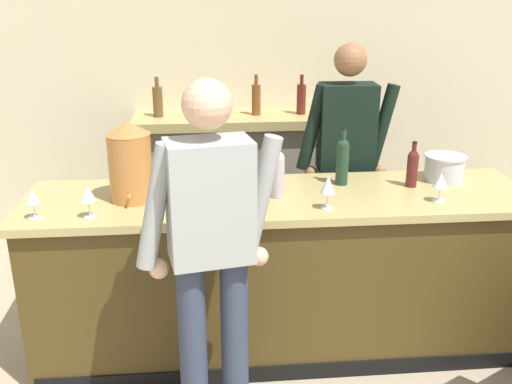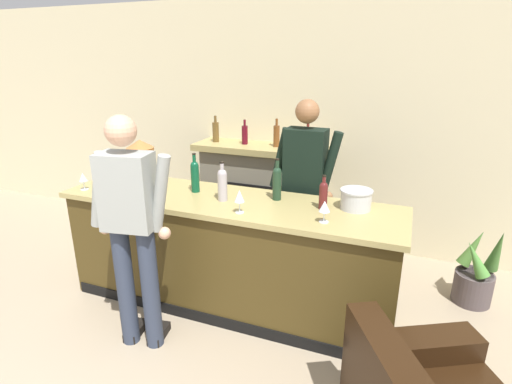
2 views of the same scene
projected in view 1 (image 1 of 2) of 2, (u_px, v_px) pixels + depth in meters
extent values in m
cube|color=beige|center=(238.00, 83.00, 4.59)|extent=(12.00, 0.07, 2.75)
cube|color=#453515|center=(279.00, 277.00, 3.41)|extent=(2.82, 0.68, 0.95)
cube|color=tan|center=(281.00, 199.00, 3.24)|extent=(2.89, 0.75, 0.04)
cube|color=black|center=(286.00, 373.00, 3.23)|extent=(2.76, 0.01, 0.10)
cube|color=gray|center=(232.00, 190.00, 4.63)|extent=(1.34, 0.44, 1.10)
cube|color=black|center=(233.00, 217.00, 4.46)|extent=(0.74, 0.02, 0.71)
cube|color=tan|center=(231.00, 120.00, 4.41)|extent=(1.50, 0.52, 0.07)
cylinder|color=brown|center=(158.00, 102.00, 4.31)|extent=(0.08, 0.08, 0.23)
cylinder|color=brown|center=(157.00, 82.00, 4.26)|extent=(0.03, 0.03, 0.08)
cylinder|color=#550D1A|center=(207.00, 102.00, 4.35)|extent=(0.07, 0.07, 0.21)
cylinder|color=#550D1A|center=(206.00, 84.00, 4.30)|extent=(0.03, 0.03, 0.07)
cylinder|color=brown|center=(256.00, 100.00, 4.37)|extent=(0.07, 0.07, 0.23)
cylinder|color=brown|center=(256.00, 80.00, 4.32)|extent=(0.03, 0.03, 0.08)
cylinder|color=maroon|center=(301.00, 99.00, 4.40)|extent=(0.07, 0.07, 0.23)
cylinder|color=maroon|center=(302.00, 79.00, 4.35)|extent=(0.03, 0.03, 0.08)
cylinder|color=#2F374A|center=(235.00, 348.00, 2.72)|extent=(0.13, 0.13, 0.97)
cylinder|color=#2F374A|center=(193.00, 355.00, 2.67)|extent=(0.13, 0.13, 0.97)
cube|color=#959A95|center=(210.00, 202.00, 2.43)|extent=(0.39, 0.28, 0.54)
cylinder|color=#959A95|center=(260.00, 197.00, 2.51)|extent=(0.20, 0.08, 0.57)
sphere|color=tan|center=(259.00, 256.00, 2.63)|extent=(0.09, 0.09, 0.09)
cylinder|color=#959A95|center=(155.00, 207.00, 2.40)|extent=(0.20, 0.08, 0.57)
sphere|color=tan|center=(159.00, 269.00, 2.52)|extent=(0.09, 0.09, 0.09)
sphere|color=tan|center=(207.00, 104.00, 2.29)|extent=(0.21, 0.21, 0.21)
cylinder|color=#3C3F45|center=(327.00, 235.00, 3.99)|extent=(0.13, 0.13, 0.95)
cube|color=black|center=(326.00, 295.00, 4.07)|extent=(0.11, 0.24, 0.07)
cylinder|color=#3C3F45|center=(355.00, 234.00, 4.00)|extent=(0.13, 0.13, 0.95)
cube|color=black|center=(353.00, 294.00, 4.08)|extent=(0.11, 0.24, 0.07)
cube|color=black|center=(347.00, 128.00, 3.73)|extent=(0.37, 0.23, 0.58)
cylinder|color=black|center=(312.00, 128.00, 3.70)|extent=(0.20, 0.08, 0.57)
sphere|color=#92613D|center=(311.00, 173.00, 3.78)|extent=(0.09, 0.09, 0.09)
cylinder|color=black|center=(382.00, 127.00, 3.72)|extent=(0.20, 0.08, 0.57)
sphere|color=#92613D|center=(380.00, 172.00, 3.80)|extent=(0.09, 0.09, 0.09)
sphere|color=#92613D|center=(350.00, 60.00, 3.58)|extent=(0.21, 0.21, 0.21)
cylinder|color=#BA7338|center=(131.00, 168.00, 3.10)|extent=(0.24, 0.24, 0.37)
cone|color=#BA7338|center=(127.00, 128.00, 3.02)|extent=(0.24, 0.24, 0.07)
cylinder|color=#B29333|center=(129.00, 196.00, 3.01)|extent=(0.02, 0.04, 0.02)
cylinder|color=silver|center=(444.00, 169.00, 3.46)|extent=(0.23, 0.23, 0.14)
cylinder|color=silver|center=(446.00, 156.00, 3.43)|extent=(0.25, 0.25, 0.01)
cylinder|color=#AEA6AE|center=(278.00, 178.00, 3.16)|extent=(0.08, 0.08, 0.23)
sphere|color=#AEA6AE|center=(278.00, 158.00, 3.13)|extent=(0.08, 0.08, 0.08)
cylinder|color=#AEA6AE|center=(278.00, 150.00, 3.11)|extent=(0.03, 0.03, 0.09)
cylinder|color=black|center=(278.00, 141.00, 3.09)|extent=(0.03, 0.03, 0.01)
cylinder|color=#0D4C2F|center=(219.00, 172.00, 3.24)|extent=(0.07, 0.07, 0.24)
sphere|color=#0D4C2F|center=(219.00, 152.00, 3.20)|extent=(0.07, 0.07, 0.07)
cylinder|color=#0D4C2F|center=(219.00, 144.00, 3.18)|extent=(0.03, 0.03, 0.09)
cylinder|color=black|center=(219.00, 134.00, 3.17)|extent=(0.03, 0.03, 0.01)
cylinder|color=#561B1B|center=(412.00, 171.00, 3.34)|extent=(0.07, 0.07, 0.19)
sphere|color=#561B1B|center=(414.00, 156.00, 3.31)|extent=(0.06, 0.06, 0.06)
cylinder|color=#561B1B|center=(414.00, 150.00, 3.30)|extent=(0.03, 0.03, 0.07)
cylinder|color=black|center=(415.00, 142.00, 3.28)|extent=(0.03, 0.03, 0.01)
cylinder|color=#1D3623|center=(342.00, 165.00, 3.37)|extent=(0.07, 0.07, 0.24)
sphere|color=#1D3623|center=(343.00, 145.00, 3.33)|extent=(0.07, 0.07, 0.07)
cylinder|color=#1D3623|center=(344.00, 137.00, 3.31)|extent=(0.03, 0.03, 0.09)
cylinder|color=black|center=(344.00, 128.00, 3.29)|extent=(0.03, 0.03, 0.01)
cylinder|color=silver|center=(327.00, 208.00, 3.03)|extent=(0.07, 0.07, 0.01)
cylinder|color=silver|center=(327.00, 200.00, 3.02)|extent=(0.01, 0.01, 0.08)
cone|color=silver|center=(328.00, 185.00, 2.99)|extent=(0.08, 0.08, 0.09)
cylinder|color=silver|center=(35.00, 218.00, 2.91)|extent=(0.07, 0.07, 0.01)
cylinder|color=silver|center=(34.00, 210.00, 2.89)|extent=(0.01, 0.01, 0.08)
cone|color=silver|center=(32.00, 197.00, 2.87)|extent=(0.07, 0.07, 0.07)
cylinder|color=silver|center=(90.00, 217.00, 2.92)|extent=(0.07, 0.07, 0.01)
cylinder|color=silver|center=(89.00, 209.00, 2.90)|extent=(0.01, 0.01, 0.08)
cone|color=silver|center=(88.00, 193.00, 2.87)|extent=(0.08, 0.08, 0.08)
cylinder|color=silver|center=(438.00, 201.00, 3.13)|extent=(0.07, 0.07, 0.01)
cylinder|color=silver|center=(439.00, 194.00, 3.12)|extent=(0.01, 0.01, 0.08)
cone|color=silver|center=(441.00, 180.00, 3.09)|extent=(0.08, 0.08, 0.08)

